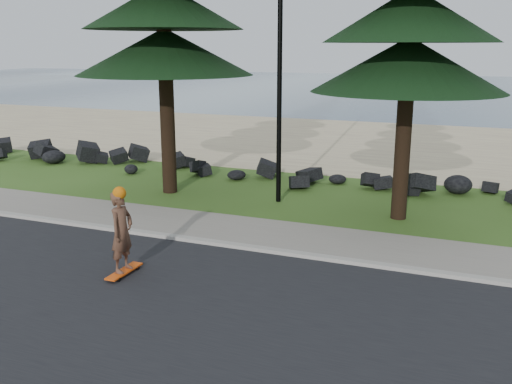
# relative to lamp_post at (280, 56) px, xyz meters

# --- Properties ---
(ground) EXTENTS (160.00, 160.00, 0.00)m
(ground) POSITION_rel_lamp_post_xyz_m (0.00, -3.20, -4.13)
(ground) COLOR #395D1D
(ground) RESTS_ON ground
(road) EXTENTS (160.00, 7.00, 0.02)m
(road) POSITION_rel_lamp_post_xyz_m (0.00, -7.70, -4.12)
(road) COLOR black
(road) RESTS_ON ground
(kerb) EXTENTS (160.00, 0.20, 0.10)m
(kerb) POSITION_rel_lamp_post_xyz_m (0.00, -4.10, -4.08)
(kerb) COLOR #AAA499
(kerb) RESTS_ON ground
(sidewalk) EXTENTS (160.00, 2.00, 0.08)m
(sidewalk) POSITION_rel_lamp_post_xyz_m (0.00, -3.00, -4.09)
(sidewalk) COLOR gray
(sidewalk) RESTS_ON ground
(beach_sand) EXTENTS (160.00, 15.00, 0.01)m
(beach_sand) POSITION_rel_lamp_post_xyz_m (0.00, 11.30, -4.13)
(beach_sand) COLOR tan
(beach_sand) RESTS_ON ground
(ocean) EXTENTS (160.00, 58.00, 0.01)m
(ocean) POSITION_rel_lamp_post_xyz_m (0.00, 47.80, -4.13)
(ocean) COLOR #37526A
(ocean) RESTS_ON ground
(seawall_boulders) EXTENTS (60.00, 2.40, 1.10)m
(seawall_boulders) POSITION_rel_lamp_post_xyz_m (0.00, 2.40, -4.13)
(seawall_boulders) COLOR black
(seawall_boulders) RESTS_ON ground
(lamp_post) EXTENTS (0.25, 0.14, 8.14)m
(lamp_post) POSITION_rel_lamp_post_xyz_m (0.00, 0.00, 0.00)
(lamp_post) COLOR black
(lamp_post) RESTS_ON ground
(skateboarder) EXTENTS (0.39, 0.97, 1.80)m
(skateboarder) POSITION_rel_lamp_post_xyz_m (-0.98, -6.37, -3.23)
(skateboarder) COLOR #EE4F0E
(skateboarder) RESTS_ON ground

